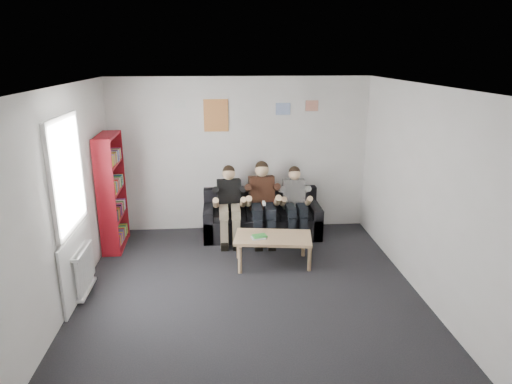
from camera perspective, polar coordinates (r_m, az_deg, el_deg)
The scene contains 14 objects.
room_shell at distance 5.63m, azimuth -0.89°, elevation -0.78°, with size 5.00×5.00×5.00m.
sofa at distance 8.00m, azimuth 0.69°, elevation -3.42°, with size 2.01×0.82×0.78m.
bookshelf at distance 7.65m, azimuth -17.53°, elevation -0.04°, with size 0.28×0.84×1.87m.
coffee_table at distance 6.85m, azimuth 2.15°, elevation -5.98°, with size 1.13×0.62×0.45m.
game_cases at distance 6.76m, azimuth 0.37°, elevation -5.62°, with size 0.23×0.18×0.03m.
person_left at distance 7.68m, azimuth -3.33°, elevation -1.61°, with size 0.39×0.85×1.26m.
person_middle at distance 7.70m, azimuth 0.83°, elevation -1.35°, with size 0.43×0.91×1.33m.
person_right at distance 7.79m, azimuth 4.94°, elevation -1.49°, with size 0.38×0.81×1.23m.
radiator at distance 6.44m, azimuth -20.68°, elevation -9.15°, with size 0.10×0.64×0.60m.
window at distance 6.21m, azimuth -21.98°, elevation -3.48°, with size 0.05×1.30×2.36m.
poster_large at distance 7.91m, azimuth -5.02°, elevation 9.51°, with size 0.42×0.01×0.55m, color gold.
poster_blue at distance 7.97m, azimuth 3.40°, elevation 10.33°, with size 0.25×0.01×0.20m, color #3969C2.
poster_pink at distance 8.05m, azimuth 6.99°, elevation 10.66°, with size 0.22×0.01×0.18m, color #B3388C.
poster_sign at distance 7.91m, azimuth -9.48°, elevation 10.81°, with size 0.20×0.01×0.14m, color silver.
Camera 1 is at (-0.34, -5.35, 3.06)m, focal length 32.00 mm.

